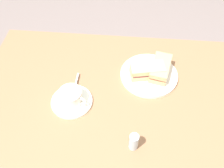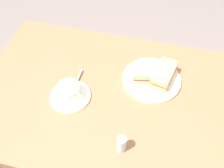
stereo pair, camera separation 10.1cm
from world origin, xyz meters
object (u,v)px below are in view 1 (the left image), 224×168
object	(u,v)px
sandwich_front	(147,71)
coffee_saucer	(72,101)
dining_table	(123,110)
sandwich_back	(160,68)
salt_shaker	(134,142)
sandwich_plate	(149,75)
coffee_cup	(71,96)
spoon	(75,85)

from	to	relation	value
sandwich_front	coffee_saucer	xyz separation A→B (m)	(-0.29, -0.16, -0.04)
dining_table	sandwich_back	size ratio (longest dim) A/B	7.73
salt_shaker	sandwich_back	bearing A→B (deg)	73.70
dining_table	sandwich_plate	size ratio (longest dim) A/B	4.97
sandwich_plate	coffee_cup	world-z (taller)	coffee_cup
coffee_saucer	coffee_cup	bearing A→B (deg)	-21.15
sandwich_back	dining_table	bearing A→B (deg)	-139.25
sandwich_front	salt_shaker	world-z (taller)	salt_shaker
sandwich_front	sandwich_plate	bearing A→B (deg)	29.47
spoon	salt_shaker	xyz separation A→B (m)	(0.25, -0.25, 0.02)
sandwich_plate	salt_shaker	xyz separation A→B (m)	(-0.06, -0.34, 0.03)
spoon	sandwich_front	bearing A→B (deg)	15.35
sandwich_front	salt_shaker	bearing A→B (deg)	-97.84
dining_table	sandwich_front	xyz separation A→B (m)	(0.09, 0.11, 0.15)
sandwich_front	sandwich_back	world-z (taller)	sandwich_front
sandwich_plate	salt_shaker	size ratio (longest dim) A/B	3.29
sandwich_plate	sandwich_front	xyz separation A→B (m)	(-0.01, -0.01, 0.03)
sandwich_plate	spoon	xyz separation A→B (m)	(-0.31, -0.09, 0.01)
sandwich_back	spoon	bearing A→B (deg)	-164.19
sandwich_plate	coffee_saucer	size ratio (longest dim) A/B	1.50
sandwich_plate	salt_shaker	distance (m)	0.34
dining_table	sandwich_plate	xyz separation A→B (m)	(0.10, 0.11, 0.12)
sandwich_front	coffee_saucer	size ratio (longest dim) A/B	0.94
spoon	sandwich_plate	bearing A→B (deg)	15.91
sandwich_plate	sandwich_front	size ratio (longest dim) A/B	1.61
sandwich_back	salt_shaker	size ratio (longest dim) A/B	2.11
coffee_cup	salt_shaker	size ratio (longest dim) A/B	1.49
sandwich_back	coffee_saucer	distance (m)	0.40
dining_table	coffee_cup	bearing A→B (deg)	-165.44
coffee_cup	spoon	bearing A→B (deg)	90.72
sandwich_plate	spoon	size ratio (longest dim) A/B	2.51
coffee_saucer	sandwich_back	bearing A→B (deg)	26.97
dining_table	sandwich_plate	bearing A→B (deg)	48.34
sandwich_plate	coffee_saucer	bearing A→B (deg)	-151.45
coffee_saucer	coffee_cup	xyz separation A→B (m)	(0.00, -0.00, 0.04)
dining_table	sandwich_plate	distance (m)	0.19
sandwich_plate	coffee_saucer	xyz separation A→B (m)	(-0.31, -0.17, -0.00)
spoon	salt_shaker	world-z (taller)	salt_shaker
sandwich_back	coffee_cup	bearing A→B (deg)	-152.86
sandwich_front	coffee_cup	distance (m)	0.33
sandwich_front	spoon	world-z (taller)	sandwich_front
sandwich_plate	salt_shaker	world-z (taller)	salt_shaker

